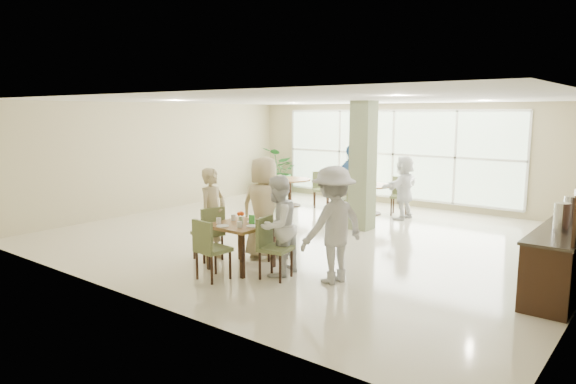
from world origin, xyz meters
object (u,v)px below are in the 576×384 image
Objects in this scene: main_table at (241,230)px; teen_standing at (333,225)px; teen_left at (213,214)px; teen_far at (264,208)px; potted_plant at (279,171)px; round_table_left at (290,185)px; round_table_right at (369,192)px; adult_a at (351,183)px; adult_b at (404,187)px; adult_standing at (361,176)px; teen_right at (278,226)px.

teen_standing is at bearing 12.52° from main_table.
teen_far reaches higher than teen_left.
teen_far reaches higher than potted_plant.
round_table_left and round_table_right have the same top height.
teen_standing is 4.58m from adult_a.
round_table_left is 2.06m from potted_plant.
adult_standing is at bearing -117.41° from adult_b.
adult_b is (0.91, 0.94, -0.14)m from adult_a.
adult_b is 0.97× the size of adult_standing.
teen_standing is (5.95, -6.09, 0.15)m from potted_plant.
adult_a is (-1.24, 4.31, 0.11)m from teen_right.
teen_standing is (4.44, -4.69, 0.30)m from round_table_left.
round_table_right is 0.61× the size of adult_a.
teen_far is 4.65m from adult_b.
teen_standing is (1.68, -0.37, -0.01)m from teen_far.
teen_left is at bearing 174.13° from main_table.
teen_left is 5.38m from adult_b.
teen_left reaches higher than round_table_right.
adult_standing reaches higher than round_table_left.
teen_right is 0.90× the size of teen_standing.
teen_left is at bearing -60.15° from potted_plant.
teen_standing reaches higher than potted_plant.
adult_b is 2.11m from adult_standing.
round_table_left is 6.10m from teen_right.
adult_standing is (1.42, 1.39, 0.21)m from round_table_left.
adult_a reaches higher than teen_left.
teen_left reaches higher than adult_standing.
teen_standing is 1.15× the size of adult_b.
adult_standing is at bearing 44.41° from round_table_left.
round_table_right is 5.30m from teen_left.
teen_far is at bearing -68.17° from adult_a.
round_table_right is 3.95m from potted_plant.
adult_standing reaches higher than main_table.
adult_b reaches higher than main_table.
round_table_left is 5.41m from teen_left.
teen_standing is at bearing -66.78° from round_table_right.
adult_b is (0.47, 4.63, -0.13)m from teen_far.
teen_left is (2.14, -4.96, 0.23)m from round_table_left.
main_table is at bearing 84.57° from adult_standing.
potted_plant is 0.92× the size of teen_left.
teen_left reaches higher than potted_plant.
teen_standing reaches higher than round_table_right.
teen_far is at bearing -2.40° from adult_b.
round_table_right is 0.69× the size of teen_right.
round_table_left is 2.43m from adult_a.
round_table_right is 0.74× the size of potted_plant.
teen_standing is 6.79m from adult_standing.
adult_standing reaches higher than adult_b.
round_table_right is at bearing -15.64° from potted_plant.
teen_left is 0.89× the size of adult_a.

